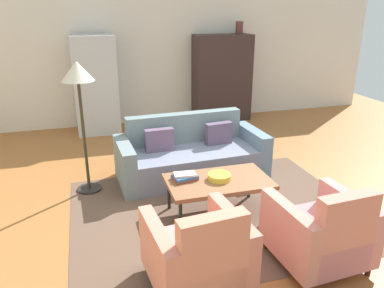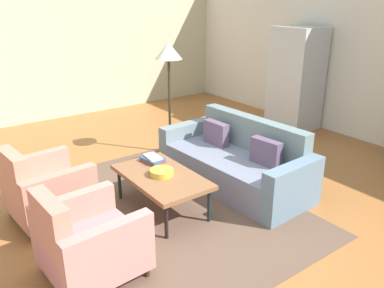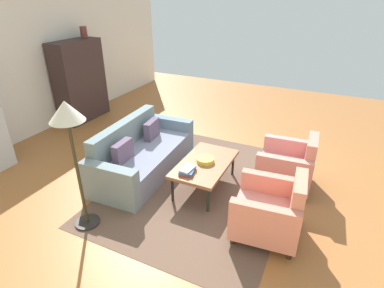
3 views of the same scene
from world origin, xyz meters
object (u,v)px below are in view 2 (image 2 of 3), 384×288
coffee_table (161,178)px  fruit_bowl (162,172)px  floor_lamp (169,61)px  armchair_left (43,192)px  book_stack (153,159)px  couch (238,163)px  armchair_right (85,244)px  refrigerator (296,78)px

coffee_table → fruit_bowl: 0.07m
floor_lamp → armchair_left: bearing=-68.9°
armchair_left → coffee_table: bearing=57.6°
book_stack → floor_lamp: floor_lamp is taller
couch → armchair_right: bearing=101.6°
couch → fruit_bowl: 1.20m
coffee_table → book_stack: book_stack is taller
coffee_table → book_stack: size_ratio=3.93×
armchair_right → floor_lamp: 3.23m
armchair_left → fruit_bowl: armchair_left is taller
armchair_right → fruit_bowl: bearing=113.5°
armchair_right → fruit_bowl: 1.32m
book_stack → floor_lamp: size_ratio=0.18×
coffee_table → armchair_right: armchair_right is taller
fruit_bowl → floor_lamp: (-1.47, 1.07, 0.96)m
refrigerator → book_stack: bearing=-77.3°
armchair_right → floor_lamp: floor_lamp is taller
fruit_bowl → floor_lamp: size_ratio=0.16×
coffee_table → fruit_bowl: size_ratio=4.47×
book_stack → armchair_left: bearing=-99.7°
coffee_table → fruit_bowl: bearing=-0.0°
book_stack → floor_lamp: 1.73m
armchair_right → refrigerator: bearing=106.7°
couch → coffee_table: couch is taller
couch → armchair_left: bearing=73.1°
couch → coffee_table: bearing=87.4°
coffee_table → armchair_right: size_ratio=1.36×
book_stack → floor_lamp: (-1.08, 0.96, 0.96)m
couch → book_stack: couch is taller
armchair_left → floor_lamp: 2.64m
armchair_right → book_stack: armchair_right is taller
couch → floor_lamp: (-1.45, -0.12, 1.16)m
armchair_left → refrigerator: (-0.58, 4.84, 0.58)m
armchair_left → refrigerator: 4.91m
fruit_bowl → book_stack: size_ratio=0.88×
couch → armchair_right: armchair_right is taller
refrigerator → floor_lamp: bearing=-96.1°
coffee_table → armchair_left: 1.31m
couch → coffee_table: 1.19m
armchair_right → armchair_left: bearing=176.5°
coffee_table → floor_lamp: floor_lamp is taller
armchair_right → book_stack: (-0.98, 1.28, 0.14)m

